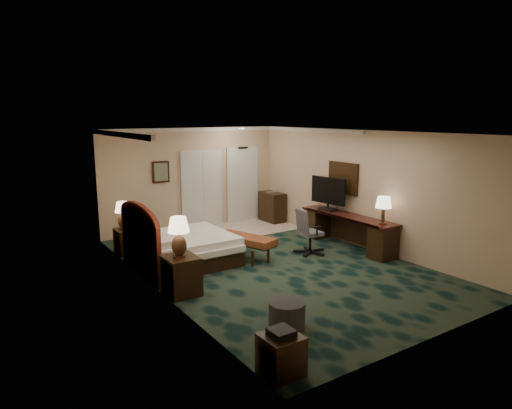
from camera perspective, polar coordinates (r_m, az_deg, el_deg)
floor at (r=9.46m, az=2.18°, el=-7.56°), size 5.00×7.50×0.00m
ceiling at (r=8.97m, az=2.31°, el=9.01°), size 5.00×7.50×0.00m
wall_back at (r=12.32m, az=-7.95°, el=3.21°), size 5.00×0.00×2.70m
wall_front at (r=6.52m, az=21.80°, el=-4.66°), size 5.00×0.00×2.70m
wall_left at (r=7.96m, az=-12.58°, el=-1.35°), size 0.00×7.50×2.70m
wall_right at (r=10.75m, az=13.16°, el=1.85°), size 0.00×7.50×2.70m
crown_molding at (r=8.97m, az=2.30°, el=8.69°), size 5.00×7.50×0.10m
tile_patch at (r=12.26m, az=-2.26°, el=-3.14°), size 3.20×1.70×0.01m
headboard at (r=9.05m, az=-14.32°, el=-4.16°), size 0.12×2.00×1.40m
entry_door at (r=13.07m, az=-1.71°, el=2.44°), size 1.02×0.06×2.18m
closet_doors at (r=12.44m, az=-6.80°, el=1.91°), size 1.20×0.06×2.10m
wall_art at (r=11.90m, az=-11.82°, el=4.01°), size 0.45×0.06×0.55m
wall_mirror at (r=11.11m, az=10.83°, el=3.28°), size 0.05×0.95×0.75m
bed at (r=9.61m, az=-8.91°, el=-5.53°), size 1.88×1.74×0.60m
nightstand_near at (r=8.00m, az=-9.34°, el=-8.72°), size 0.54×0.61×0.67m
nightstand_far at (r=10.55m, az=-15.89°, el=-4.42°), size 0.44×0.51×0.56m
lamp_near at (r=7.80m, az=-9.62°, el=-4.03°), size 0.45×0.45×0.69m
lamp_far at (r=10.43m, az=-16.31°, el=-1.32°), size 0.33×0.33×0.61m
bed_bench at (r=9.89m, az=-1.38°, el=-5.26°), size 0.96×1.49×0.48m
ottoman at (r=6.82m, az=3.88°, el=-13.56°), size 0.70×0.70×0.38m
side_table at (r=5.70m, az=3.15°, el=-18.22°), size 0.45×0.45×0.49m
desk at (r=10.82m, az=11.33°, el=-3.27°), size 0.57×2.63×0.76m
tv at (r=11.12m, az=9.01°, el=1.33°), size 0.19×1.04×0.80m
desk_lamp at (r=9.98m, az=15.62°, el=-0.68°), size 0.42×0.42×0.60m
desk_chair at (r=10.15m, az=6.81°, el=-3.32°), size 0.64×0.60×1.02m
minibar at (r=13.12m, az=2.02°, el=-0.32°), size 0.44×0.80×0.84m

